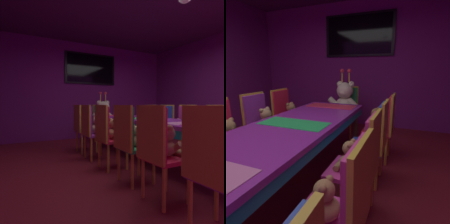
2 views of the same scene
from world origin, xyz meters
The scene contains 24 objects.
ground_plane centered at (0.00, 0.00, 0.00)m, with size 7.90×7.90×0.00m, color maroon.
wall_back centered at (0.00, 3.20, 1.40)m, with size 5.20×0.12×2.80m, color #721E72.
banquet_table centered at (0.00, 0.00, 0.66)m, with size 0.90×3.64×0.75m.
chair_left_0 centered at (-0.87, -1.48, 0.60)m, with size 0.42×0.41×0.98m.
chair_left_1 centered at (-0.86, -0.87, 0.60)m, with size 0.42×0.41×0.98m.
teddy_left_1 centered at (-0.71, -0.87, 0.60)m, with size 0.27×0.35×0.33m.
chair_left_2 centered at (-0.85, -0.32, 0.60)m, with size 0.42×0.41×0.98m.
teddy_left_2 centered at (-0.71, -0.32, 0.57)m, with size 0.22×0.28×0.27m.
chair_left_3 centered at (-0.86, 0.29, 0.60)m, with size 0.42×0.41×0.98m.
teddy_left_3 centered at (-0.72, 0.29, 0.60)m, with size 0.26×0.34×0.32m.
chair_left_4 centered at (-0.88, 0.90, 0.60)m, with size 0.42×0.41×0.98m.
teddy_left_4 centered at (-0.74, 0.90, 0.60)m, with size 0.27×0.35×0.33m.
chair_left_5 centered at (-0.86, 1.46, 0.60)m, with size 0.42×0.41×0.98m.
teddy_left_5 centered at (-0.72, 1.46, 0.59)m, with size 0.25×0.33×0.31m.
chair_right_2 centered at (0.88, -0.27, 0.60)m, with size 0.42×0.41×0.98m.
teddy_right_2 centered at (0.74, -0.27, 0.57)m, with size 0.21×0.27×0.26m.
chair_right_3 centered at (0.85, 0.32, 0.60)m, with size 0.42×0.41×0.98m.
teddy_right_3 centered at (0.71, 0.32, 0.57)m, with size 0.22×0.28×0.26m.
chair_right_4 centered at (0.85, 0.89, 0.60)m, with size 0.42×0.41×0.98m.
chair_right_5 centered at (0.88, 1.48, 0.60)m, with size 0.42×0.41×0.98m.
teddy_right_5 centered at (0.73, 1.48, 0.60)m, with size 0.27×0.35×0.33m.
throne_chair centered at (0.00, 2.37, 0.60)m, with size 0.41×0.42×0.98m.
king_teddy_bear centered at (0.00, 2.20, 0.74)m, with size 0.67×0.52×0.87m.
wall_tv centered at (0.00, 3.11, 2.05)m, with size 1.56×0.06×0.90m.
Camera 1 is at (-2.13, -2.36, 0.99)m, focal length 31.21 mm.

